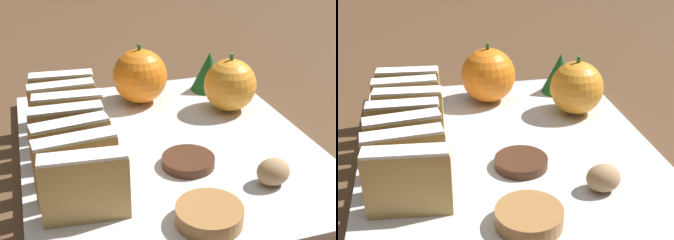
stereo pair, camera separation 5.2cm
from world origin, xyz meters
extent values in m
plane|color=#513823|center=(0.00, 0.00, 0.00)|extent=(6.00, 6.00, 0.00)
cube|color=silver|center=(0.00, 0.00, 0.01)|extent=(0.32, 0.38, 0.01)
cube|color=tan|center=(-0.11, -0.11, 0.04)|extent=(0.08, 0.03, 0.06)
cube|color=white|center=(-0.11, -0.11, 0.07)|extent=(0.08, 0.03, 0.00)
cube|color=tan|center=(-0.11, -0.07, 0.04)|extent=(0.08, 0.03, 0.06)
cube|color=white|center=(-0.11, -0.07, 0.07)|extent=(0.08, 0.03, 0.00)
cube|color=tan|center=(-0.11, -0.04, 0.04)|extent=(0.08, 0.03, 0.06)
cube|color=white|center=(-0.11, -0.04, 0.07)|extent=(0.08, 0.03, 0.00)
cube|color=tan|center=(-0.11, -0.01, 0.04)|extent=(0.08, 0.02, 0.06)
cube|color=white|center=(-0.11, -0.01, 0.07)|extent=(0.07, 0.02, 0.00)
cube|color=tan|center=(-0.11, 0.03, 0.04)|extent=(0.08, 0.03, 0.06)
cube|color=white|center=(-0.11, 0.03, 0.07)|extent=(0.08, 0.03, 0.00)
cube|color=tan|center=(-0.11, 0.06, 0.04)|extent=(0.08, 0.02, 0.06)
cube|color=white|center=(-0.11, 0.06, 0.07)|extent=(0.07, 0.02, 0.00)
cube|color=tan|center=(-0.11, 0.09, 0.04)|extent=(0.08, 0.03, 0.06)
cube|color=white|center=(-0.11, 0.09, 0.07)|extent=(0.08, 0.03, 0.00)
sphere|color=orange|center=(0.00, 0.13, 0.05)|extent=(0.07, 0.07, 0.07)
cylinder|color=#38702D|center=(0.00, 0.13, 0.09)|extent=(0.01, 0.01, 0.01)
sphere|color=orange|center=(0.10, 0.07, 0.05)|extent=(0.07, 0.07, 0.07)
cylinder|color=#38702D|center=(0.10, 0.07, 0.08)|extent=(0.01, 0.01, 0.01)
ellipsoid|color=tan|center=(0.07, -0.11, 0.03)|extent=(0.03, 0.03, 0.03)
cylinder|color=#472819|center=(0.01, -0.05, 0.02)|extent=(0.06, 0.06, 0.01)
cylinder|color=#A3703D|center=(-0.01, -0.14, 0.02)|extent=(0.06, 0.06, 0.02)
cone|color=#195623|center=(0.10, 0.14, 0.04)|extent=(0.05, 0.05, 0.06)
camera|label=1|loc=(-0.14, -0.44, 0.27)|focal=50.00mm
camera|label=2|loc=(-0.09, -0.46, 0.27)|focal=50.00mm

